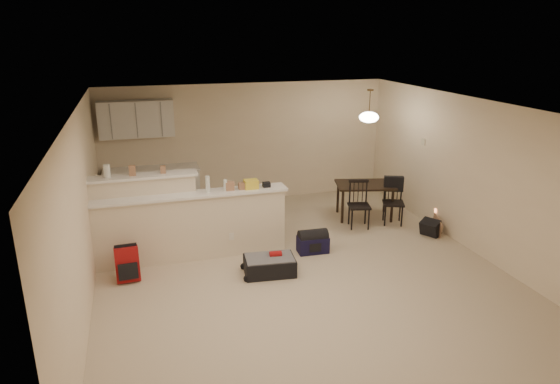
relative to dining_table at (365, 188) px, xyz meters
name	(u,v)px	position (x,y,z in m)	size (l,w,h in m)	color
room	(300,193)	(-1.95, -1.80, 0.65)	(7.00, 7.02, 2.50)	beige
breakfast_bar	(175,222)	(-3.70, -0.82, 0.01)	(3.08, 0.58, 1.39)	beige
upper_cabinets	(136,119)	(-4.15, 1.52, 1.30)	(1.40, 0.34, 0.70)	white
kitchen_counter	(153,192)	(-3.95, 1.39, -0.15)	(1.80, 0.60, 0.90)	white
thermostat	(423,142)	(1.04, -0.25, 0.90)	(0.02, 0.12, 0.12)	beige
jar	(107,171)	(-4.65, -0.68, 0.89)	(0.10, 0.10, 0.20)	silver
cereal_box	(132,171)	(-4.28, -0.68, 0.87)	(0.10, 0.07, 0.16)	#9B6E50
small_box	(163,170)	(-3.82, -0.68, 0.85)	(0.08, 0.06, 0.12)	#9B6E50
bottle_a	(208,184)	(-3.17, -0.90, 0.62)	(0.07, 0.07, 0.26)	silver
bottle_b	(225,185)	(-2.89, -0.90, 0.58)	(0.06, 0.06, 0.18)	silver
bag_lump	(251,184)	(-2.47, -0.90, 0.56)	(0.22, 0.18, 0.14)	#9B6E50
pouch	(266,185)	(-2.22, -0.90, 0.53)	(0.12, 0.10, 0.08)	#9B6E50
extra_item_x	(242,186)	(-2.63, -0.90, 0.54)	(0.10, 0.10, 0.10)	#9B6E50
extra_item_y	(230,186)	(-2.82, -0.90, 0.56)	(0.14, 0.10, 0.14)	#9B6E50
dining_table	(365,188)	(0.00, 0.00, 0.00)	(1.24, 0.98, 0.68)	black
pendant_lamp	(369,117)	(0.00, 0.00, 1.39)	(0.36, 0.36, 0.62)	brown
dining_chair_near	(359,205)	(-0.32, -0.45, -0.16)	(0.39, 0.37, 0.88)	black
dining_chair_far	(393,202)	(0.37, -0.47, -0.17)	(0.38, 0.36, 0.87)	black
suitcase	(270,266)	(-2.41, -1.79, -0.47)	(0.75, 0.49, 0.25)	black
red_backpack	(127,264)	(-4.47, -1.39, -0.35)	(0.34, 0.21, 0.51)	maroon
navy_duffel	(313,244)	(-1.52, -1.25, -0.47)	(0.50, 0.27, 0.27)	black
black_daypack	(431,228)	(0.75, -1.19, -0.46)	(0.32, 0.23, 0.28)	black
cardboard_sheet	(437,226)	(0.88, -1.19, -0.44)	(0.42, 0.02, 0.32)	#9B6E50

